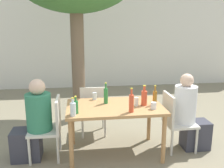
# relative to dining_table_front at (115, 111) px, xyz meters

# --- Properties ---
(ground_plane) EXTENTS (30.00, 30.00, 0.00)m
(ground_plane) POSITION_rel_dining_table_front_xyz_m (0.00, 0.00, -0.66)
(ground_plane) COLOR gray
(cafe_building_wall) EXTENTS (10.00, 0.08, 2.80)m
(cafe_building_wall) POSITION_rel_dining_table_front_xyz_m (0.00, 4.17, 0.74)
(cafe_building_wall) COLOR white
(cafe_building_wall) RESTS_ON ground_plane
(dining_table_front) EXTENTS (1.37, 0.85, 0.74)m
(dining_table_front) POSITION_rel_dining_table_front_xyz_m (0.00, 0.00, 0.00)
(dining_table_front) COLOR #B27F4C
(dining_table_front) RESTS_ON ground_plane
(patio_chair_0) EXTENTS (0.44, 0.44, 0.89)m
(patio_chair_0) POSITION_rel_dining_table_front_xyz_m (-0.92, 0.00, -0.16)
(patio_chair_0) COLOR beige
(patio_chair_0) RESTS_ON ground_plane
(patio_chair_1) EXTENTS (0.44, 0.44, 0.89)m
(patio_chair_1) POSITION_rel_dining_table_front_xyz_m (0.92, 0.00, -0.16)
(patio_chair_1) COLOR beige
(patio_chair_1) RESTS_ON ground_plane
(patio_chair_2) EXTENTS (0.44, 0.44, 0.89)m
(patio_chair_2) POSITION_rel_dining_table_front_xyz_m (-0.27, 0.66, -0.16)
(patio_chair_2) COLOR beige
(patio_chair_2) RESTS_ON ground_plane
(person_seated_0) EXTENTS (0.57, 0.35, 1.17)m
(person_seated_0) POSITION_rel_dining_table_front_xyz_m (-1.15, -0.00, -0.13)
(person_seated_0) COLOR #383842
(person_seated_0) RESTS_ON ground_plane
(person_seated_1) EXTENTS (0.56, 0.33, 1.19)m
(person_seated_1) POSITION_rel_dining_table_front_xyz_m (1.15, -0.00, -0.13)
(person_seated_1) COLOR #383842
(person_seated_1) RESTS_ON ground_plane
(soda_bottle_0) EXTENTS (0.08, 0.08, 0.30)m
(soda_bottle_0) POSITION_rel_dining_table_front_xyz_m (0.42, -0.02, 0.20)
(soda_bottle_0) COLOR #DB4C2D
(soda_bottle_0) RESTS_ON dining_table_front
(green_bottle_1) EXTENTS (0.06, 0.06, 0.32)m
(green_bottle_1) POSITION_rel_dining_table_front_xyz_m (-0.11, 0.13, 0.21)
(green_bottle_1) COLOR #287A38
(green_bottle_1) RESTS_ON dining_table_front
(water_bottle_2) EXTENTS (0.07, 0.07, 0.24)m
(water_bottle_2) POSITION_rel_dining_table_front_xyz_m (-0.58, -0.33, 0.18)
(water_bottle_2) COLOR silver
(water_bottle_2) RESTS_ON dining_table_front
(amber_bottle_3) EXTENTS (0.06, 0.06, 0.29)m
(amber_bottle_3) POSITION_rel_dining_table_front_xyz_m (0.58, -0.03, 0.20)
(amber_bottle_3) COLOR #9E661E
(amber_bottle_3) RESTS_ON dining_table_front
(soda_bottle_4) EXTENTS (0.06, 0.06, 0.33)m
(soda_bottle_4) POSITION_rel_dining_table_front_xyz_m (0.18, -0.29, 0.21)
(soda_bottle_4) COLOR #DB4C2D
(soda_bottle_4) RESTS_ON dining_table_front
(green_bottle_5) EXTENTS (0.06, 0.06, 0.24)m
(green_bottle_5) POSITION_rel_dining_table_front_xyz_m (-0.55, -0.25, 0.18)
(green_bottle_5) COLOR #287A38
(green_bottle_5) RESTS_ON dining_table_front
(drinking_glass_0) EXTENTS (0.08, 0.08, 0.10)m
(drinking_glass_0) POSITION_rel_dining_table_front_xyz_m (0.51, -0.21, 0.13)
(drinking_glass_0) COLOR white
(drinking_glass_0) RESTS_ON dining_table_front
(drinking_glass_1) EXTENTS (0.06, 0.06, 0.13)m
(drinking_glass_1) POSITION_rel_dining_table_front_xyz_m (0.31, -0.05, 0.15)
(drinking_glass_1) COLOR silver
(drinking_glass_1) RESTS_ON dining_table_front
(drinking_glass_2) EXTENTS (0.07, 0.07, 0.11)m
(drinking_glass_2) POSITION_rel_dining_table_front_xyz_m (-0.27, 0.35, 0.14)
(drinking_glass_2) COLOR silver
(drinking_glass_2) RESTS_ON dining_table_front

